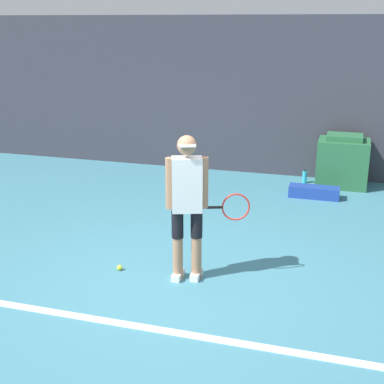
# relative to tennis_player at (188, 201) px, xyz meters

# --- Properties ---
(ground_plane) EXTENTS (24.00, 24.00, 0.00)m
(ground_plane) POSITION_rel_tennis_player_xyz_m (-0.12, -0.29, -0.97)
(ground_plane) COLOR teal
(back_wall) EXTENTS (24.00, 0.10, 3.03)m
(back_wall) POSITION_rel_tennis_player_xyz_m (-0.12, 4.86, 0.55)
(back_wall) COLOR #383842
(back_wall) RESTS_ON ground_plane
(court_baseline) EXTENTS (21.60, 0.10, 0.01)m
(court_baseline) POSITION_rel_tennis_player_xyz_m (-0.12, -1.16, -0.96)
(court_baseline) COLOR white
(court_baseline) RESTS_ON ground_plane
(tennis_player) EXTENTS (0.92, 0.44, 1.73)m
(tennis_player) POSITION_rel_tennis_player_xyz_m (0.00, 0.00, 0.00)
(tennis_player) COLOR #A37556
(tennis_player) RESTS_ON ground_plane
(tennis_ball) EXTENTS (0.07, 0.07, 0.07)m
(tennis_ball) POSITION_rel_tennis_player_xyz_m (-0.87, -0.04, -0.93)
(tennis_ball) COLOR #D1E533
(tennis_ball) RESTS_ON ground_plane
(covered_chair) EXTENTS (0.91, 0.69, 0.96)m
(covered_chair) POSITION_rel_tennis_player_xyz_m (1.62, 4.41, -0.51)
(covered_chair) COLOR #28663D
(covered_chair) RESTS_ON ground_plane
(equipment_bag) EXTENTS (0.85, 0.28, 0.20)m
(equipment_bag) POSITION_rel_tennis_player_xyz_m (1.20, 3.54, -0.87)
(equipment_bag) COLOR #1E3D99
(equipment_bag) RESTS_ON ground_plane
(water_bottle) EXTENTS (0.08, 0.08, 0.26)m
(water_bottle) POSITION_rel_tennis_player_xyz_m (0.95, 4.38, -0.85)
(water_bottle) COLOR #33ADD6
(water_bottle) RESTS_ON ground_plane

